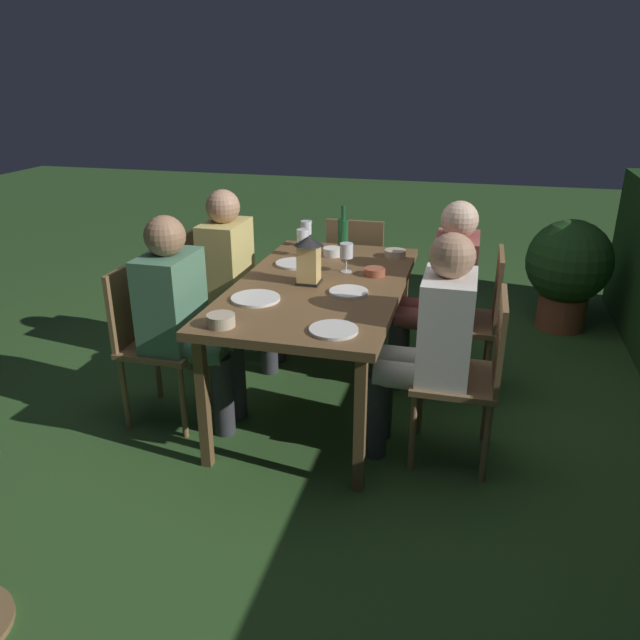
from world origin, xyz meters
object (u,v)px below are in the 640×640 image
wine_glass_b (303,238)px  potted_plant_by_hedge (568,268)px  chair_side_right_b (471,371)px  plate_b (349,292)px  bowl_olives (221,320)px  lantern_centerpiece (309,257)px  plate_c (256,298)px  bowl_salad (395,253)px  person_in_mustard (236,271)px  chair_side_left_b (153,335)px  wine_glass_a (306,229)px  dining_table (320,293)px  chair_side_left_a (209,291)px  green_bottle_on_table (343,233)px  person_in_green (183,313)px  chair_head_near (357,269)px  bowl_dip (375,272)px  chair_side_right_a (474,315)px  plate_a (334,330)px  person_in_cream (432,337)px  wine_glass_c (346,252)px  bowl_bread (332,251)px  person_in_rust (443,288)px  plate_d (295,264)px

wine_glass_b → potted_plant_by_hedge: size_ratio=0.20×
chair_side_right_b → plate_b: size_ratio=4.25×
plate_b → bowl_olives: bearing=-39.0°
lantern_centerpiece → chair_side_right_b: bearing=68.8°
wine_glass_b → plate_b: 0.76m
wine_glass_b → plate_b: bearing=34.5°
plate_c → plate_b: bearing=116.2°
bowl_olives → bowl_salad: (-1.31, 0.61, -0.01)m
person_in_mustard → chair_side_left_b: (0.74, -0.20, -0.15)m
plate_b → wine_glass_b: bearing=-145.5°
bowl_salad → wine_glass_a: bearing=-100.5°
chair_side_left_b → wine_glass_b: 1.11m
dining_table → potted_plant_by_hedge: bearing=136.1°
chair_side_left_a → plate_c: size_ratio=3.47×
person_in_mustard → green_bottle_on_table: (-0.31, 0.62, 0.21)m
chair_side_left_a → wine_glass_b: bearing=100.9°
chair_side_right_b → plate_b: (-0.24, -0.65, 0.26)m
lantern_centerpiece → plate_b: bearing=67.0°
plate_c → potted_plant_by_hedge: 2.58m
person_in_green → plate_b: size_ratio=5.61×
chair_head_near → bowl_olives: (1.78, -0.28, 0.28)m
bowl_dip → wine_glass_a: bearing=-133.1°
bowl_olives → bowl_dip: bearing=148.9°
plate_c → chair_side_right_a: bearing=123.2°
plate_a → bowl_olives: (0.07, -0.51, 0.02)m
dining_table → potted_plant_by_hedge: 2.16m
chair_side_right_b → potted_plant_by_hedge: size_ratio=1.05×
bowl_olives → lantern_centerpiece: bearing=161.7°
chair_side_left_b → plate_c: size_ratio=3.47×
wine_glass_a → chair_head_near: bearing=142.7°
person_in_mustard → person_in_green: (0.74, 0.00, 0.00)m
person_in_mustard → chair_side_right_b: 1.67m
person_in_cream → chair_side_right_b: bearing=90.0°
lantern_centerpiece → plate_b: 0.30m
dining_table → chair_side_right_b: 0.94m
chair_side_left_b → person_in_green: 0.25m
wine_glass_c → bowl_bread: size_ratio=1.40×
person_in_green → plate_a: bearing=72.9°
person_in_cream → chair_side_left_b: 1.49m
chair_side_left_b → lantern_centerpiece: 0.95m
person_in_rust → plate_d: bearing=-84.6°
wine_glass_b → wine_glass_c: same height
lantern_centerpiece → bowl_bread: (-0.56, -0.00, -0.12)m
plate_c → bowl_salad: bowl_salad is taller
dining_table → wine_glass_b: 0.57m
person_in_rust → plate_d: 0.88m
person_in_mustard → lantern_centerpiece: 0.75m
chair_side_right_b → plate_d: size_ratio=3.74×
person_in_cream → chair_side_left_b: size_ratio=1.32×
bowl_dip → potted_plant_by_hedge: bearing=137.7°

